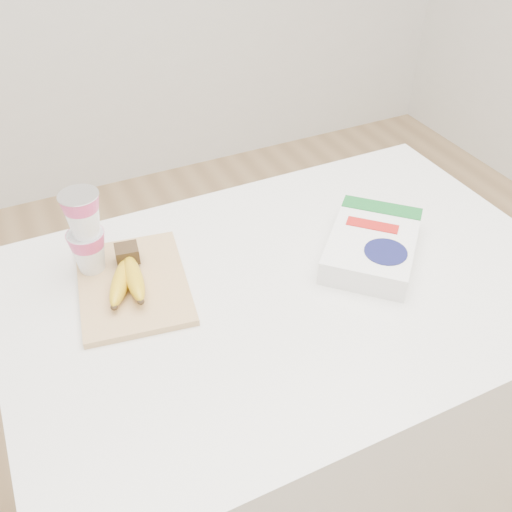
{
  "coord_description": "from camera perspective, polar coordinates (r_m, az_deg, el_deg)",
  "views": [
    {
      "loc": [
        -0.45,
        -0.77,
        1.67
      ],
      "look_at": [
        -0.05,
        0.07,
        0.92
      ],
      "focal_mm": 40.0,
      "sensor_mm": 36.0,
      "label": 1
    }
  ],
  "objects": [
    {
      "name": "table",
      "position": [
        1.52,
        2.93,
        -15.08
      ],
      "size": [
        1.17,
        0.78,
        0.88
      ],
      "primitive_type": "cube",
      "color": "white",
      "rests_on": "ground"
    },
    {
      "name": "bananas",
      "position": [
        1.18,
        -12.74,
        -1.9
      ],
      "size": [
        0.11,
        0.19,
        0.05
      ],
      "color": "#382816",
      "rests_on": "cutting_board"
    },
    {
      "name": "yogurt_stack",
      "position": [
        1.19,
        -16.72,
        2.48
      ],
      "size": [
        0.08,
        0.08,
        0.18
      ],
      "color": "white",
      "rests_on": "cutting_board"
    },
    {
      "name": "room",
      "position": [
        0.94,
        4.83,
        19.33
      ],
      "size": [
        4.0,
        4.0,
        4.0
      ],
      "color": "tan",
      "rests_on": "ground"
    },
    {
      "name": "cutting_board",
      "position": [
        1.2,
        -12.19,
        -2.77
      ],
      "size": [
        0.26,
        0.32,
        0.01
      ],
      "primitive_type": "cube",
      "rotation": [
        0.0,
        0.0,
        -0.16
      ],
      "color": "tan",
      "rests_on": "table"
    },
    {
      "name": "cereal_box",
      "position": [
        1.26,
        11.57,
        1.1
      ],
      "size": [
        0.31,
        0.31,
        0.06
      ],
      "rotation": [
        0.0,
        0.0,
        -0.77
      ],
      "color": "white",
      "rests_on": "table"
    }
  ]
}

